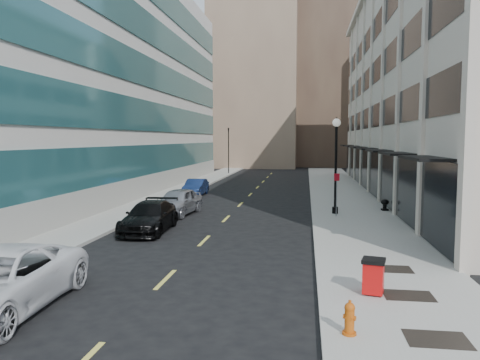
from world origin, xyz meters
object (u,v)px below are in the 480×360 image
(car_black_pickup, at_px, (149,217))
(urn_planter, at_px, (385,204))
(car_silver_sedan, at_px, (178,202))
(fire_hydrant, at_px, (350,318))
(car_blue_sedan, at_px, (196,187))
(trash_bin, at_px, (373,275))
(lamppost, at_px, (336,157))
(sign_post, at_px, (337,187))
(traffic_signal, at_px, (228,131))

(car_black_pickup, relative_size, urn_planter, 7.25)
(car_silver_sedan, relative_size, fire_hydrant, 5.87)
(car_black_pickup, relative_size, car_blue_sedan, 1.25)
(trash_bin, bearing_deg, lamppost, 104.11)
(trash_bin, bearing_deg, car_black_pickup, 151.70)
(sign_post, xyz_separation_m, urn_planter, (3.20, 2.74, -1.28))
(fire_hydrant, xyz_separation_m, sign_post, (0.75, 16.88, 1.32))
(car_black_pickup, distance_m, car_blue_sedan, 14.99)
(sign_post, bearing_deg, trash_bin, -101.07)
(traffic_signal, height_order, fire_hydrant, traffic_signal)
(traffic_signal, xyz_separation_m, urn_planter, (15.10, -30.38, -5.14))
(car_black_pickup, bearing_deg, traffic_signal, 91.22)
(traffic_signal, height_order, car_silver_sedan, traffic_signal)
(car_blue_sedan, bearing_deg, lamppost, -39.26)
(lamppost, relative_size, urn_planter, 8.25)
(car_black_pickup, distance_m, trash_bin, 13.11)
(traffic_signal, distance_m, trash_bin, 48.78)
(car_silver_sedan, distance_m, fire_hydrant, 19.20)
(car_black_pickup, bearing_deg, car_silver_sedan, 87.78)
(car_blue_sedan, bearing_deg, car_silver_sedan, -83.39)
(traffic_signal, bearing_deg, sign_post, -70.24)
(car_black_pickup, height_order, car_silver_sedan, car_silver_sedan)
(car_silver_sedan, bearing_deg, lamppost, 12.04)
(traffic_signal, relative_size, car_black_pickup, 1.35)
(car_black_pickup, distance_m, sign_post, 10.96)
(traffic_signal, xyz_separation_m, car_black_pickup, (2.30, -38.28, -4.97))
(car_blue_sedan, height_order, urn_planter, car_blue_sedan)
(car_silver_sedan, distance_m, urn_planter, 13.06)
(trash_bin, xyz_separation_m, sign_post, (-0.20, 13.88, 1.14))
(car_blue_sedan, height_order, sign_post, sign_post)
(traffic_signal, bearing_deg, car_blue_sedan, -87.25)
(fire_hydrant, relative_size, urn_planter, 1.14)
(traffic_signal, xyz_separation_m, fire_hydrant, (11.15, -50.00, -5.17))
(car_silver_sedan, distance_m, car_blue_sedan, 9.70)
(trash_bin, distance_m, sign_post, 13.93)
(trash_bin, bearing_deg, car_blue_sedan, 128.24)
(trash_bin, bearing_deg, traffic_signal, 117.79)
(car_silver_sedan, xyz_separation_m, lamppost, (9.60, 0.93, 2.79))
(traffic_signal, height_order, lamppost, traffic_signal)
(fire_hydrant, xyz_separation_m, trash_bin, (0.95, 3.01, 0.17))
(traffic_signal, relative_size, urn_planter, 9.81)
(car_black_pickup, relative_size, sign_post, 1.91)
(car_silver_sedan, bearing_deg, car_black_pickup, -83.52)
(fire_hydrant, bearing_deg, car_black_pickup, 150.04)
(car_silver_sedan, bearing_deg, car_blue_sedan, 103.45)
(car_blue_sedan, xyz_separation_m, urn_planter, (13.98, -7.05, -0.10))
(car_silver_sedan, xyz_separation_m, trash_bin, (9.80, -14.03, -0.10))
(sign_post, bearing_deg, traffic_signal, 97.89)
(car_silver_sedan, xyz_separation_m, car_blue_sedan, (-1.18, 9.63, -0.13))
(car_silver_sedan, height_order, trash_bin, car_silver_sedan)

